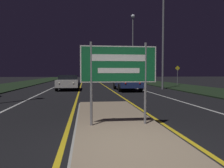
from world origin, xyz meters
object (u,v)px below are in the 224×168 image
Objects in this scene: streetlight_right_far at (133,37)px; streetlight_right_near at (163,21)px; highway_sign at (119,67)px; car_approaching_0 at (68,82)px; car_receding_0 at (127,82)px; warning_sign at (177,73)px; car_receding_1 at (132,78)px.

streetlight_right_near is at bearing -90.83° from streetlight_right_far.
car_approaching_0 is at bearing 99.73° from highway_sign.
car_receding_0 is at bearing -104.39° from streetlight_right_far.
highway_sign is 0.98× the size of warning_sign.
streetlight_right_far is 6.68m from car_receding_1.
car_approaching_0 is (-8.71, 0.42, -5.61)m from streetlight_right_near.
highway_sign reaches higher than car_receding_1.
streetlight_right_far is (0.20, 13.74, 0.76)m from streetlight_right_near.
streetlight_right_near is 2.21× the size of car_approaching_0.
car_receding_1 is (-0.31, 11.53, -5.52)m from streetlight_right_near.
car_approaching_0 is (-2.42, 14.10, -0.97)m from highway_sign.
streetlight_right_near is at bearing -88.44° from car_receding_1.
car_receding_0 is 1.14× the size of car_approaching_0.
streetlight_right_far is 2.35× the size of car_receding_1.
streetlight_right_far reaches higher than warning_sign.
highway_sign reaches higher than car_receding_0.
warning_sign is at bearing 62.07° from highway_sign.
streetlight_right_far reaches higher than highway_sign.
car_receding_0 is at bearing -104.62° from car_receding_1.
car_receding_0 is 12.87m from car_receding_1.
highway_sign is 28.69m from streetlight_right_far.
car_receding_1 is (3.25, 12.45, 0.05)m from car_receding_0.
car_receding_0 reaches higher than car_approaching_0.
car_receding_0 is at bearing -165.57° from streetlight_right_near.
car_receding_1 is (-0.51, -2.20, -6.28)m from streetlight_right_far.
car_approaching_0 is (-8.39, -11.11, -0.09)m from car_receding_1.
warning_sign is (3.89, 5.53, -4.85)m from streetlight_right_near.
car_receding_1 reaches higher than car_approaching_0.
highway_sign is 0.48× the size of car_receding_0.
car_receding_1 is 1.93× the size of warning_sign.
car_approaching_0 is (-8.90, -13.32, -6.37)m from streetlight_right_far.
car_approaching_0 is at bearing 165.43° from car_receding_0.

